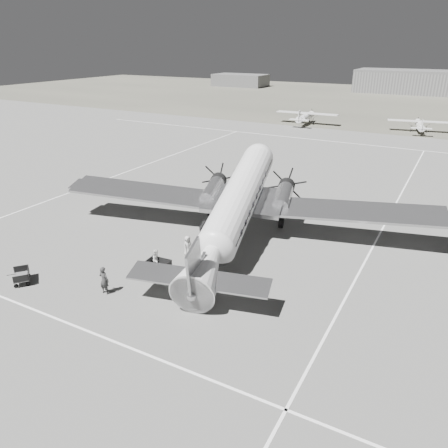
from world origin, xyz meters
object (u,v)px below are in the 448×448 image
at_px(dc3_airliner, 237,206).
at_px(light_plane_right, 419,126).
at_px(baggage_cart_far, 22,276).
at_px(passenger, 188,246).
at_px(baggage_cart_near, 159,266).
at_px(hangar_main, 430,82).
at_px(shed_secondary, 240,80).
at_px(ground_crew, 104,280).
at_px(light_plane_left, 306,118).
at_px(ramp_agent, 157,260).

xyz_separation_m(dc3_airliner, light_plane_right, (7.13, 54.43, -1.86)).
relative_size(light_plane_right, baggage_cart_far, 6.69).
distance_m(dc3_airliner, passenger, 4.83).
xyz_separation_m(baggage_cart_far, passenger, (7.24, 8.37, 0.32)).
bearing_deg(baggage_cart_near, hangar_main, 83.82).
distance_m(shed_secondary, baggage_cart_near, 133.84).
distance_m(light_plane_right, ground_crew, 65.91).
distance_m(light_plane_left, baggage_cart_near, 60.36).
relative_size(light_plane_right, ramp_agent, 7.09).
distance_m(light_plane_left, light_plane_right, 19.61).
xyz_separation_m(light_plane_left, baggage_cart_near, (10.09, -59.51, -0.75)).
height_order(light_plane_left, ground_crew, light_plane_left).
distance_m(dc3_airliner, ramp_agent, 7.44).
relative_size(shed_secondary, passenger, 11.79).
bearing_deg(hangar_main, light_plane_left, -102.47).
bearing_deg(ramp_agent, ground_crew, -165.34).
xyz_separation_m(light_plane_left, passenger, (10.40, -56.43, -0.44)).
bearing_deg(baggage_cart_far, baggage_cart_near, 76.73).
bearing_deg(baggage_cart_far, light_plane_left, 132.17).
distance_m(light_plane_left, baggage_cart_far, 64.88).
xyz_separation_m(ground_crew, passenger, (1.64, 6.78, -0.15)).
bearing_deg(baggage_cart_near, baggage_cart_far, -146.64).
distance_m(ground_crew, passenger, 6.98).
bearing_deg(passenger, ramp_agent, -178.41).
height_order(baggage_cart_near, baggage_cart_far, baggage_cart_near).
bearing_deg(dc3_airliner, hangar_main, 75.62).
bearing_deg(light_plane_right, baggage_cart_near, -109.49).
bearing_deg(ramp_agent, hangar_main, 25.83).
bearing_deg(baggage_cart_near, shed_secondary, 110.34).
bearing_deg(baggage_cart_near, dc3_airliner, 67.54).
xyz_separation_m(hangar_main, baggage_cart_near, (-4.82, -126.93, -2.84)).
distance_m(ramp_agent, passenger, 2.85).
bearing_deg(light_plane_right, light_plane_left, 174.58).
height_order(baggage_cart_near, ramp_agent, ramp_agent).
height_order(dc3_airliner, baggage_cart_far, dc3_airliner).
bearing_deg(light_plane_right, ground_crew, -110.14).
distance_m(baggage_cart_near, ramp_agent, 0.55).
xyz_separation_m(shed_secondary, baggage_cart_near, (55.18, -121.93, -1.54)).
bearing_deg(light_plane_left, baggage_cart_near, -82.93).
xyz_separation_m(light_plane_right, ramp_agent, (-9.79, -61.02, -0.35)).
xyz_separation_m(baggage_cart_near, ramp_agent, (-0.36, 0.31, 0.28)).
height_order(baggage_cart_far, ground_crew, ground_crew).
height_order(hangar_main, dc3_airliner, hangar_main).
bearing_deg(dc3_airliner, light_plane_right, 69.36).
height_order(hangar_main, light_plane_right, hangar_main).
bearing_deg(baggage_cart_far, ramp_agent, 79.83).
relative_size(hangar_main, baggage_cart_far, 26.97).
bearing_deg(ramp_agent, dc3_airliner, 6.16).
xyz_separation_m(hangar_main, ground_crew, (-6.15, -130.64, -2.39)).
distance_m(ground_crew, ramp_agent, 4.13).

